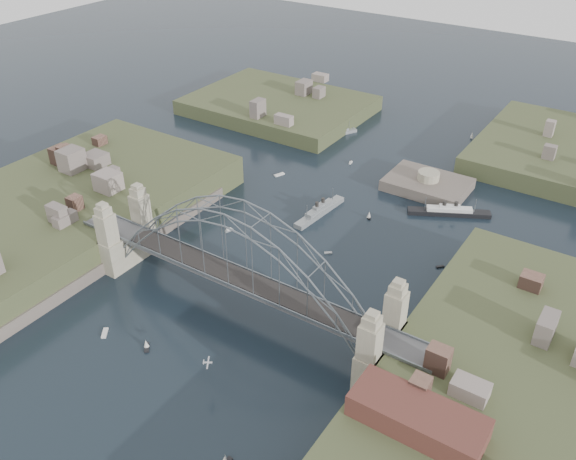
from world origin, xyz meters
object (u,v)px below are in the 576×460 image
at_px(wharf_shed, 417,417).
at_px(ocean_liner, 449,212).
at_px(naval_cruiser_far, 338,133).
at_px(naval_cruiser_near, 320,211).
at_px(bridge, 237,261).
at_px(fort_island, 427,190).

xyz_separation_m(wharf_shed, ocean_liner, (-21.93, 74.31, -9.20)).
xyz_separation_m(wharf_shed, naval_cruiser_far, (-70.91, 102.83, -9.28)).
distance_m(wharf_shed, naval_cruiser_near, 75.53).
height_order(wharf_shed, ocean_liner, wharf_shed).
relative_size(bridge, naval_cruiser_near, 4.42).
bearing_deg(naval_cruiser_far, bridge, -73.15).
bearing_deg(fort_island, ocean_liner, -43.92).
distance_m(fort_island, wharf_shed, 90.48).
bearing_deg(naval_cruiser_near, bridge, -81.92).
relative_size(bridge, ocean_liner, 4.21).
relative_size(bridge, fort_island, 3.82).
xyz_separation_m(fort_island, ocean_liner, (10.07, -9.69, 1.14)).
bearing_deg(fort_island, wharf_shed, -69.15).
bearing_deg(ocean_liner, naval_cruiser_far, 149.79).
xyz_separation_m(naval_cruiser_far, ocean_liner, (48.98, -28.52, 0.09)).
bearing_deg(naval_cruiser_near, fort_island, 57.42).
bearing_deg(naval_cruiser_near, ocean_liner, 33.29).
height_order(fort_island, wharf_shed, wharf_shed).
bearing_deg(wharf_shed, naval_cruiser_far, 124.59).
relative_size(wharf_shed, naval_cruiser_far, 1.55).
bearing_deg(ocean_liner, fort_island, 136.08).
bearing_deg(naval_cruiser_far, fort_island, -25.82).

